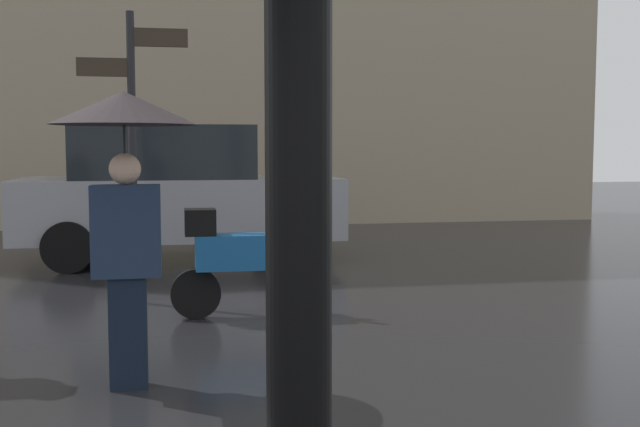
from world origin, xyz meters
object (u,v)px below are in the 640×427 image
(parked_scooter, at_px, (243,257))
(street_signpost, at_px, (133,128))
(parked_car_left, at_px, (176,192))
(pedestrian_with_umbrella, at_px, (125,156))

(parked_scooter, bearing_deg, street_signpost, 123.50)
(parked_scooter, xyz_separation_m, street_signpost, (-1.01, 0.86, 1.21))
(parked_car_left, bearing_deg, street_signpost, -109.58)
(pedestrian_with_umbrella, xyz_separation_m, parked_car_left, (0.37, 5.86, -0.57))
(pedestrian_with_umbrella, bearing_deg, parked_scooter, -166.94)
(pedestrian_with_umbrella, xyz_separation_m, street_signpost, (-0.07, 2.89, 0.25))
(pedestrian_with_umbrella, distance_m, parked_scooter, 2.43)
(pedestrian_with_umbrella, distance_m, parked_car_left, 5.90)
(parked_car_left, bearing_deg, pedestrian_with_umbrella, -104.75)
(parked_scooter, distance_m, street_signpost, 1.79)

